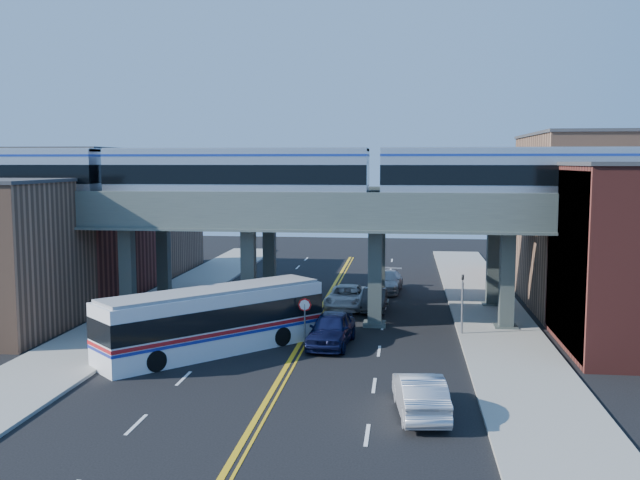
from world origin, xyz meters
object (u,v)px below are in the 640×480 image
object	(u,v)px
traffic_signal	(462,297)
transit_bus	(214,321)
stop_sign	(305,313)
car_lane_c	(346,297)
car_lane_b	(374,300)
car_lane_d	(386,281)
car_lane_a	(331,329)
car_parked_curb	(420,394)
transit_train	(237,175)

from	to	relation	value
traffic_signal	transit_bus	distance (m)	14.51
stop_sign	car_lane_c	xyz separation A→B (m)	(1.50, 10.24, -0.98)
car_lane_b	car_lane_d	bearing A→B (deg)	86.57
transit_bus	car_lane_a	distance (m)	6.54
car_lane_a	car_lane_b	xyz separation A→B (m)	(1.97, 9.68, -0.18)
car_lane_a	car_parked_curb	distance (m)	11.46
car_lane_a	car_lane_b	world-z (taller)	car_lane_a
transit_bus	car_lane_d	distance (m)	21.10
traffic_signal	car_lane_c	world-z (taller)	traffic_signal
transit_train	car_lane_c	xyz separation A→B (m)	(6.47, 5.24, -8.62)
transit_train	transit_bus	xyz separation A→B (m)	(0.34, -7.21, -7.71)
transit_train	car_lane_a	bearing A→B (deg)	-38.08
traffic_signal	car_lane_a	bearing A→B (deg)	-157.49
car_lane_a	car_parked_curb	size ratio (longest dim) A/B	1.06
car_lane_b	car_lane_c	distance (m)	2.07
stop_sign	car_lane_c	size ratio (longest dim) A/B	0.47
car_lane_c	car_lane_d	distance (m)	7.23
car_lane_c	car_lane_d	world-z (taller)	car_lane_d
stop_sign	car_parked_curb	size ratio (longest dim) A/B	0.51
car_lane_a	car_lane_d	size ratio (longest dim) A/B	0.98
transit_bus	car_lane_c	distance (m)	13.90
stop_sign	car_lane_c	bearing A→B (deg)	81.66
car_lane_b	car_parked_curb	size ratio (longest dim) A/B	0.88
car_parked_curb	transit_bus	bearing A→B (deg)	-44.25
car_lane_b	car_parked_curb	world-z (taller)	car_parked_curb
transit_train	car_parked_curb	world-z (taller)	transit_train
stop_sign	car_parked_curb	distance (m)	12.24
stop_sign	traffic_signal	world-z (taller)	traffic_signal
car_lane_b	traffic_signal	bearing A→B (deg)	-49.15
car_lane_a	car_lane_d	world-z (taller)	car_lane_a
car_lane_b	transit_train	bearing A→B (deg)	-149.82
stop_sign	traffic_signal	bearing A→B (deg)	18.63
car_lane_c	car_parked_curb	bearing A→B (deg)	-74.34
stop_sign	transit_bus	size ratio (longest dim) A/B	0.23
stop_sign	car_parked_curb	bearing A→B (deg)	-59.48
car_lane_b	car_lane_c	xyz separation A→B (m)	(-1.97, 0.62, 0.04)
traffic_signal	stop_sign	bearing A→B (deg)	-161.37
car_lane_b	car_parked_curb	distance (m)	20.32
transit_train	car_lane_a	distance (m)	11.81
traffic_signal	transit_bus	xyz separation A→B (m)	(-13.53, -5.21, -0.60)
stop_sign	car_lane_d	size ratio (longest dim) A/B	0.47
transit_bus	car_lane_c	size ratio (longest dim) A/B	2.00
transit_bus	car_lane_a	world-z (taller)	transit_bus
traffic_signal	car_parked_curb	bearing A→B (deg)	-101.30
transit_bus	car_lane_a	size ratio (longest dim) A/B	2.07
car_lane_b	stop_sign	bearing A→B (deg)	-108.36
traffic_signal	car_lane_d	world-z (taller)	traffic_signal
car_lane_c	car_lane_d	size ratio (longest dim) A/B	1.01
transit_bus	car_parked_curb	distance (m)	13.67
car_lane_a	car_lane_b	bearing A→B (deg)	83.55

